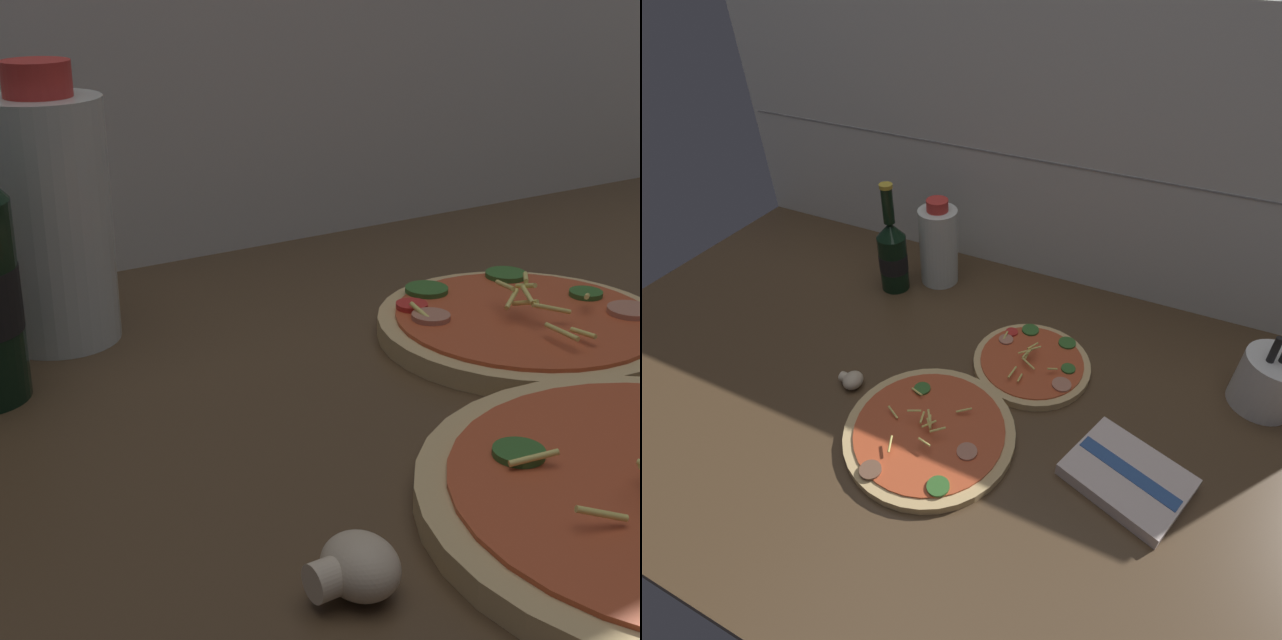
% 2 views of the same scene
% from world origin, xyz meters
% --- Properties ---
extents(counter_slab, '(1.60, 0.90, 0.03)m').
position_xyz_m(counter_slab, '(0.00, 0.00, 0.01)').
color(counter_slab, '#4C3823').
rests_on(counter_slab, ground).
extents(tile_backsplash, '(1.60, 0.01, 0.60)m').
position_xyz_m(tile_backsplash, '(0.00, 0.45, 0.30)').
color(tile_backsplash, silver).
rests_on(tile_backsplash, ground).
extents(pizza_near, '(0.29, 0.29, 0.05)m').
position_xyz_m(pizza_near, '(-0.00, -0.09, 0.03)').
color(pizza_near, tan).
rests_on(pizza_near, counter_slab).
extents(pizza_far, '(0.22, 0.22, 0.05)m').
position_xyz_m(pizza_far, '(0.10, 0.14, 0.03)').
color(pizza_far, tan).
rests_on(pizza_far, counter_slab).
extents(beer_bottle, '(0.06, 0.06, 0.25)m').
position_xyz_m(beer_bottle, '(-0.27, 0.25, 0.11)').
color(beer_bottle, black).
rests_on(beer_bottle, counter_slab).
extents(oil_bottle, '(0.09, 0.09, 0.20)m').
position_xyz_m(oil_bottle, '(-0.20, 0.32, 0.12)').
color(oil_bottle, silver).
rests_on(oil_bottle, counter_slab).
extents(mushroom_left, '(0.04, 0.04, 0.03)m').
position_xyz_m(mushroom_left, '(-0.18, -0.05, 0.04)').
color(mushroom_left, beige).
rests_on(mushroom_left, counter_slab).
extents(utensil_crock, '(0.11, 0.11, 0.17)m').
position_xyz_m(utensil_crock, '(0.49, 0.23, 0.08)').
color(utensil_crock, silver).
rests_on(utensil_crock, counter_slab).
extents(dish_towel, '(0.20, 0.18, 0.03)m').
position_xyz_m(dish_towel, '(0.31, -0.03, 0.04)').
color(dish_towel, beige).
rests_on(dish_towel, counter_slab).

